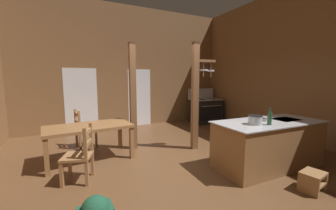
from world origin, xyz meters
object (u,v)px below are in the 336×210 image
object	(u,v)px
stockpot_on_counter	(255,120)
mixing_bowl_on_counter	(263,120)
stove_range	(205,110)
ladderback_chair_near_window	(84,129)
dining_table	(89,130)
step_stool	(313,180)
bottle_tall_on_counter	(270,118)
kitchen_island	(268,144)
ladderback_chair_by_post	(80,155)

from	to	relation	value
stockpot_on_counter	mixing_bowl_on_counter	xyz separation A→B (m)	(0.39, 0.14, -0.05)
mixing_bowl_on_counter	stove_range	bearing A→B (deg)	69.40
ladderback_chair_near_window	dining_table	bearing A→B (deg)	-86.70
step_stool	bottle_tall_on_counter	distance (m)	1.11
step_stool	mixing_bowl_on_counter	bearing A→B (deg)	85.63
kitchen_island	ladderback_chair_near_window	bearing A→B (deg)	138.45
stove_range	ladderback_chair_by_post	xyz separation A→B (m)	(-4.66, -2.91, -0.03)
kitchen_island	step_stool	distance (m)	0.98
kitchen_island	stockpot_on_counter	size ratio (longest dim) A/B	6.86
ladderback_chair_by_post	stove_range	bearing A→B (deg)	31.98
step_stool	stockpot_on_counter	xyz separation A→B (m)	(-0.31, 0.85, 0.80)
kitchen_island	ladderback_chair_near_window	size ratio (longest dim) A/B	2.30
ladderback_chair_by_post	step_stool	bearing A→B (deg)	-30.75
bottle_tall_on_counter	ladderback_chair_near_window	bearing A→B (deg)	133.72
dining_table	stockpot_on_counter	xyz separation A→B (m)	(2.64, -1.94, 0.33)
stove_range	step_stool	world-z (taller)	stove_range
dining_table	bottle_tall_on_counter	size ratio (longest dim) A/B	5.81
stove_range	ladderback_chair_near_window	distance (m)	4.63
kitchen_island	dining_table	distance (m)	3.63
ladderback_chair_by_post	mixing_bowl_on_counter	distance (m)	3.39
ladderback_chair_near_window	stockpot_on_counter	size ratio (longest dim) A/B	2.98
dining_table	mixing_bowl_on_counter	bearing A→B (deg)	-30.76
step_stool	ladderback_chair_by_post	xyz separation A→B (m)	(-3.16, 1.88, 0.27)
ladderback_chair_by_post	stockpot_on_counter	distance (m)	3.07
dining_table	ladderback_chair_near_window	bearing A→B (deg)	93.30
dining_table	bottle_tall_on_counter	world-z (taller)	bottle_tall_on_counter
stove_range	bottle_tall_on_counter	xyz separation A→B (m)	(-1.61, -4.07, 0.54)
stove_range	step_stool	xyz separation A→B (m)	(-1.50, -4.79, -0.30)
stove_range	stockpot_on_counter	xyz separation A→B (m)	(-1.82, -3.94, 0.50)
stove_range	stockpot_on_counter	distance (m)	4.37
mixing_bowl_on_counter	bottle_tall_on_counter	bearing A→B (deg)	-124.17
dining_table	mixing_bowl_on_counter	distance (m)	3.53
dining_table	kitchen_island	bearing A→B (deg)	-30.79
stove_range	ladderback_chair_by_post	bearing A→B (deg)	-148.02
mixing_bowl_on_counter	ladderback_chair_by_post	bearing A→B (deg)	164.62
kitchen_island	dining_table	bearing A→B (deg)	149.21
kitchen_island	ladderback_chair_by_post	size ratio (longest dim) A/B	2.30
step_stool	ladderback_chair_by_post	world-z (taller)	ladderback_chair_by_post
kitchen_island	stove_range	size ratio (longest dim) A/B	1.66
kitchen_island	stove_range	world-z (taller)	stove_range
kitchen_island	dining_table	world-z (taller)	kitchen_island
ladderback_chair_near_window	step_stool	bearing A→B (deg)	-51.27
step_stool	dining_table	world-z (taller)	dining_table
bottle_tall_on_counter	kitchen_island	bearing A→B (deg)	37.28
kitchen_island	bottle_tall_on_counter	size ratio (longest dim) A/B	7.12
dining_table	stockpot_on_counter	bearing A→B (deg)	-36.32
kitchen_island	mixing_bowl_on_counter	size ratio (longest dim) A/B	13.49
mixing_bowl_on_counter	kitchen_island	bearing A→B (deg)	-31.72
step_stool	ladderback_chair_near_window	world-z (taller)	ladderback_chair_near_window
bottle_tall_on_counter	dining_table	bearing A→B (deg)	143.88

